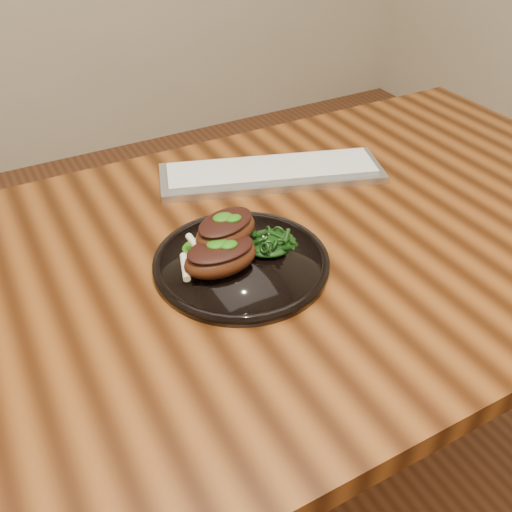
% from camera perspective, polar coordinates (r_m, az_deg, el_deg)
% --- Properties ---
extents(desk, '(1.60, 0.80, 0.75)m').
position_cam_1_polar(desk, '(0.95, -1.59, -3.96)').
color(desk, black).
rests_on(desk, ground).
extents(plate, '(0.27, 0.27, 0.02)m').
position_cam_1_polar(plate, '(0.88, -1.48, -0.64)').
color(plate, black).
rests_on(plate, desk).
extents(lamb_chop_front, '(0.12, 0.08, 0.05)m').
position_cam_1_polar(lamb_chop_front, '(0.84, -3.61, -0.03)').
color(lamb_chop_front, '#441E0D').
rests_on(lamb_chop_front, plate).
extents(lamb_chop_back, '(0.13, 0.10, 0.05)m').
position_cam_1_polar(lamb_chop_back, '(0.86, -3.09, 2.67)').
color(lamb_chop_back, '#441E0D').
rests_on(lamb_chop_back, plate).
extents(herb_smear, '(0.08, 0.05, 0.00)m').
position_cam_1_polar(herb_smear, '(0.90, -5.10, 1.16)').
color(herb_smear, '#134C08').
rests_on(herb_smear, plate).
extents(greens_heap, '(0.08, 0.08, 0.03)m').
position_cam_1_polar(greens_heap, '(0.89, 1.39, 1.60)').
color(greens_heap, black).
rests_on(greens_heap, plate).
extents(keyboard, '(0.45, 0.26, 0.02)m').
position_cam_1_polar(keyboard, '(1.11, 1.58, 8.38)').
color(keyboard, '#B4B7B9').
rests_on(keyboard, desk).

